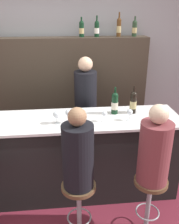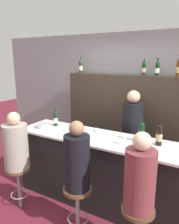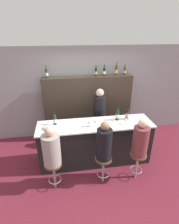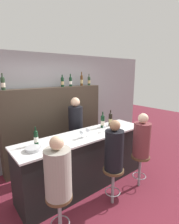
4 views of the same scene
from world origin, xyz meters
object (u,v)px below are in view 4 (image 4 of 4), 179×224
Objects in this scene: wine_bottle_backbar_0 at (3,83)px; guest_seated_middle at (114,148)px; wine_bottle_backbar_1 at (62,82)px; wine_glass_1 at (88,130)px; wine_bottle_counter_0 at (36,137)px; guest_seated_right at (142,138)px; guest_seated_left at (58,171)px; wine_bottle_backbar_3 at (82,80)px; bartender at (76,136)px; wine_bottle_backbar_2 at (71,81)px; wine_bottle_backbar_4 at (89,81)px; wine_glass_2 at (104,127)px; bar_stool_right at (140,163)px; wine_glass_0 at (82,132)px; wine_glass_3 at (115,124)px; bar_stool_left at (59,205)px; wine_bottle_counter_1 at (103,121)px; bar_stool_middle at (113,177)px; wine_bottle_counter_2 at (110,119)px; metal_bowl at (33,149)px.

wine_bottle_backbar_0 reaches higher than guest_seated_middle.
wine_bottle_backbar_1 reaches higher than wine_glass_1.
guest_seated_right reaches higher than wine_bottle_counter_0.
wine_bottle_backbar_3 is at bearing 46.86° from guest_seated_left.
guest_seated_middle is 1.38m from bartender.
wine_bottle_backbar_2 is 1.03× the size of wine_bottle_backbar_4.
wine_glass_2 is 0.95m from bar_stool_right.
wine_bottle_backbar_2 is at bearing 64.38° from wine_glass_0.
wine_bottle_backbar_2 is at bearing 0.00° from wine_bottle_backbar_1.
wine_bottle_backbar_0 is at bearing 180.00° from wine_bottle_backbar_3.
wine_glass_0 is 0.18× the size of guest_seated_middle.
bar_stool_right is (0.10, -0.59, -0.64)m from wine_glass_3.
wine_bottle_backbar_3 is 0.55× the size of bar_stool_left.
wine_bottle_backbar_0 reaches higher than wine_bottle_counter_1.
wine_bottle_counter_1 is 2.27× the size of wine_glass_0.
guest_seated_left is at bearing -143.71° from wine_glass_0.
wine_bottle_backbar_1 is at bearing 57.52° from guest_seated_left.
wine_bottle_counter_2 is at bearing 47.78° from bar_stool_middle.
wine_bottle_backbar_3 is 2.73m from guest_seated_left.
wine_bottle_backbar_4 is 1.83m from wine_glass_1.
wine_bottle_counter_0 reaches higher than wine_glass_3.
wine_bottle_counter_2 is 1.10m from guest_seated_middle.
wine_bottle_backbar_3 is at bearing 90.04° from guest_seated_right.
wine_bottle_counter_1 is 0.54× the size of bar_stool_middle.
wine_bottle_backbar_0 is at bearing 120.68° from bar_stool_middle.
metal_bowl is (-1.79, -0.17, -0.12)m from wine_bottle_counter_2.
guest_seated_right is (0.80, -0.59, -0.17)m from wine_glass_1.
wine_bottle_backbar_1 reaches higher than guest_seated_left.
wine_bottle_backbar_2 is at bearing 52.82° from guest_seated_left.
wine_bottle_counter_2 is 1.92m from guest_seated_left.
wine_glass_0 is (-1.18, -1.27, -0.82)m from wine_bottle_backbar_4.
wine_glass_1 is at bearing -100.97° from wine_bottle_backbar_1.
wine_glass_2 reaches higher than bar_stool_middle.
guest_seated_left is at bearing -133.14° from wine_bottle_backbar_3.
bar_stool_right is at bearing -89.41° from wine_bottle_counter_2.
wine_bottle_counter_1 is at bearing 58.12° from guest_seated_middle.
wine_glass_2 is 0.69m from guest_seated_middle.
bar_stool_middle is 1.00× the size of bar_stool_right.
wine_glass_3 is 0.08× the size of bartender.
bar_stool_left is (-1.73, -0.80, -0.69)m from wine_bottle_counter_2.
bar_stool_right is (0.56, -1.85, -1.47)m from wine_bottle_backbar_1.
wine_glass_3 is 0.88m from guest_seated_middle.
wine_bottle_backbar_4 is 2.56m from bar_stool_middle.
wine_glass_0 is 0.64× the size of metal_bowl.
wine_bottle_backbar_1 is 2.41m from guest_seated_left.
bartender is at bearing 101.21° from wine_glass_2.
bar_stool_left is at bearing -155.07° from wine_bottle_counter_2.
wine_bottle_backbar_3 reaches higher than wine_bottle_counter_1.
wine_bottle_counter_0 is 1.07× the size of wine_bottle_backbar_1.
guest_seated_left is at bearing 90.00° from bar_stool_left.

